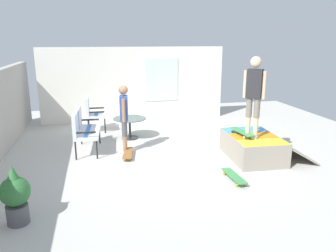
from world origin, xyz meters
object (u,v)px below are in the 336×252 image
object	(u,v)px
patio_chair_near_house	(92,111)
skateboard_spare	(234,176)
potted_plant	(15,195)
person_watching	(124,114)
skateboard_by_bench	(128,153)
skate_ramp	(254,147)
patio_bench	(83,127)
patio_table	(130,124)
skateboard_on_ramp	(242,132)
person_skater	(254,91)

from	to	relation	value
patio_chair_near_house	skateboard_spare	xyz separation A→B (m)	(-4.16, -2.69, -0.53)
skateboard_spare	potted_plant	size ratio (longest dim) A/B	0.88
person_watching	skateboard_spare	size ratio (longest dim) A/B	2.01
skateboard_by_bench	potted_plant	size ratio (longest dim) A/B	0.89
potted_plant	skate_ramp	bearing A→B (deg)	-68.50
patio_bench	patio_table	world-z (taller)	patio_bench
patio_chair_near_house	skateboard_on_ramp	bearing A→B (deg)	-132.60
skateboard_by_bench	skateboard_spare	xyz separation A→B (m)	(-1.77, -1.89, 0.00)
patio_bench	skateboard_spare	world-z (taller)	patio_bench
person_watching	potted_plant	xyz separation A→B (m)	(-2.88, 1.84, -0.47)
patio_chair_near_house	skateboard_spare	bearing A→B (deg)	-147.11
person_watching	skateboard_on_ramp	bearing A→B (deg)	-111.19
patio_table	skateboard_spare	xyz separation A→B (m)	(-3.23, -1.69, -0.32)
skate_ramp	skateboard_by_bench	bearing A→B (deg)	75.98
patio_bench	skateboard_spare	distance (m)	3.78
person_watching	potted_plant	distance (m)	3.45
skate_ramp	skateboard_by_bench	distance (m)	2.91
skate_ramp	patio_bench	world-z (taller)	patio_bench
patio_bench	patio_table	xyz separation A→B (m)	(0.85, -1.21, -0.21)
skate_ramp	skateboard_by_bench	xyz separation A→B (m)	(0.70, 2.82, -0.19)
skate_ramp	skateboard_by_bench	world-z (taller)	skate_ramp
skateboard_by_bench	potted_plant	distance (m)	3.19
skate_ramp	person_skater	distance (m)	1.33
patio_bench	skateboard_by_bench	distance (m)	1.29
skate_ramp	person_watching	world-z (taller)	person_watching
skateboard_by_bench	skateboard_spare	bearing A→B (deg)	-133.12
skate_ramp	patio_bench	xyz separation A→B (m)	(1.31, 3.83, 0.34)
patio_chair_near_house	skateboard_by_bench	bearing A→B (deg)	-161.42
skateboard_on_ramp	person_skater	bearing A→B (deg)	-142.68
skateboard_by_bench	person_watching	bearing A→B (deg)	6.25
patio_bench	person_skater	bearing A→B (deg)	-111.58
patio_bench	person_skater	distance (m)	4.07
patio_chair_near_house	skateboard_spare	distance (m)	4.98
skate_ramp	skateboard_by_bench	size ratio (longest dim) A/B	2.22
patio_chair_near_house	person_skater	size ratio (longest dim) A/B	0.58
person_skater	skateboard_by_bench	world-z (taller)	person_skater
skateboard_on_ramp	patio_chair_near_house	bearing A→B (deg)	47.40
skateboard_by_bench	patio_bench	bearing A→B (deg)	59.02
person_skater	skateboard_by_bench	distance (m)	3.17
skateboard_spare	skateboard_on_ramp	world-z (taller)	skateboard_on_ramp
potted_plant	patio_table	bearing A→B (deg)	-27.31
patio_table	skateboard_on_ramp	bearing A→B (deg)	-132.40
person_skater	skateboard_on_ramp	xyz separation A→B (m)	(0.18, 0.14, -0.96)
patio_bench	person_skater	xyz separation A→B (m)	(-1.45, -3.67, 0.97)
skateboard_spare	patio_bench	bearing A→B (deg)	50.67
patio_table	potted_plant	world-z (taller)	potted_plant
patio_bench	person_skater	size ratio (longest dim) A/B	0.73
patio_chair_near_house	skateboard_by_bench	size ratio (longest dim) A/B	1.24
patio_chair_near_house	patio_table	world-z (taller)	patio_chair_near_house
skateboard_spare	skateboard_on_ramp	distance (m)	1.38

